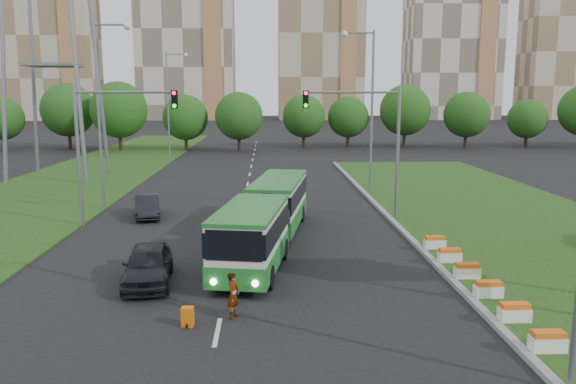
{
  "coord_description": "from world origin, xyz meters",
  "views": [
    {
      "loc": [
        -1.4,
        -22.92,
        7.47
      ],
      "look_at": [
        -0.32,
        5.04,
        2.6
      ],
      "focal_mm": 35.0,
      "sensor_mm": 36.0,
      "label": 1
    }
  ],
  "objects_px": {
    "car_left_near": "(148,265)",
    "shopping_trolley": "(188,317)",
    "car_left_far": "(147,206)",
    "pedestrian": "(233,296)",
    "traffic_mast_median": "(371,131)",
    "articulated_bus": "(266,216)",
    "traffic_mast_left": "(106,133)"
  },
  "relations": [
    {
      "from": "car_left_near",
      "to": "shopping_trolley",
      "type": "height_order",
      "value": "car_left_near"
    },
    {
      "from": "pedestrian",
      "to": "car_left_near",
      "type": "bearing_deg",
      "value": 63.64
    },
    {
      "from": "traffic_mast_median",
      "to": "car_left_far",
      "type": "xyz_separation_m",
      "value": [
        -13.54,
        1.3,
        -4.68
      ]
    },
    {
      "from": "car_left_near",
      "to": "car_left_far",
      "type": "bearing_deg",
      "value": 95.21
    },
    {
      "from": "articulated_bus",
      "to": "car_left_far",
      "type": "distance_m",
      "value": 10.19
    },
    {
      "from": "traffic_mast_median",
      "to": "articulated_bus",
      "type": "bearing_deg",
      "value": -137.32
    },
    {
      "from": "traffic_mast_median",
      "to": "traffic_mast_left",
      "type": "xyz_separation_m",
      "value": [
        -15.16,
        -1.0,
        0.0
      ]
    },
    {
      "from": "traffic_mast_left",
      "to": "shopping_trolley",
      "type": "relative_size",
      "value": 12.42
    },
    {
      "from": "traffic_mast_left",
      "to": "pedestrian",
      "type": "bearing_deg",
      "value": -60.5
    },
    {
      "from": "pedestrian",
      "to": "shopping_trolley",
      "type": "xyz_separation_m",
      "value": [
        -1.47,
        -0.63,
        -0.47
      ]
    },
    {
      "from": "car_left_near",
      "to": "shopping_trolley",
      "type": "bearing_deg",
      "value": -70.17
    },
    {
      "from": "traffic_mast_left",
      "to": "articulated_bus",
      "type": "bearing_deg",
      "value": -28.03
    },
    {
      "from": "traffic_mast_median",
      "to": "car_left_far",
      "type": "height_order",
      "value": "traffic_mast_median"
    },
    {
      "from": "traffic_mast_left",
      "to": "car_left_far",
      "type": "xyz_separation_m",
      "value": [
        1.61,
        2.3,
        -4.68
      ]
    },
    {
      "from": "car_left_near",
      "to": "pedestrian",
      "type": "distance_m",
      "value": 5.18
    },
    {
      "from": "traffic_mast_left",
      "to": "articulated_bus",
      "type": "distance_m",
      "value": 10.81
    },
    {
      "from": "traffic_mast_median",
      "to": "car_left_far",
      "type": "distance_m",
      "value": 14.39
    },
    {
      "from": "traffic_mast_left",
      "to": "pedestrian",
      "type": "height_order",
      "value": "traffic_mast_left"
    },
    {
      "from": "car_left_near",
      "to": "car_left_far",
      "type": "relative_size",
      "value": 1.11
    },
    {
      "from": "pedestrian",
      "to": "shopping_trolley",
      "type": "height_order",
      "value": "pedestrian"
    },
    {
      "from": "car_left_far",
      "to": "pedestrian",
      "type": "bearing_deg",
      "value": -81.41
    },
    {
      "from": "articulated_bus",
      "to": "shopping_trolley",
      "type": "distance_m",
      "value": 10.13
    },
    {
      "from": "car_left_far",
      "to": "pedestrian",
      "type": "xyz_separation_m",
      "value": [
        6.23,
        -16.15,
        0.12
      ]
    },
    {
      "from": "articulated_bus",
      "to": "pedestrian",
      "type": "relative_size",
      "value": 9.57
    },
    {
      "from": "car_left_far",
      "to": "shopping_trolley",
      "type": "xyz_separation_m",
      "value": [
        4.76,
        -16.78,
        -0.35
      ]
    },
    {
      "from": "articulated_bus",
      "to": "car_left_far",
      "type": "relative_size",
      "value": 3.71
    },
    {
      "from": "car_left_far",
      "to": "car_left_near",
      "type": "bearing_deg",
      "value": -90.67
    },
    {
      "from": "car_left_far",
      "to": "shopping_trolley",
      "type": "relative_size",
      "value": 6.34
    },
    {
      "from": "car_left_near",
      "to": "shopping_trolley",
      "type": "xyz_separation_m",
      "value": [
        2.15,
        -4.33,
        -0.45
      ]
    },
    {
      "from": "pedestrian",
      "to": "traffic_mast_left",
      "type": "bearing_deg",
      "value": 48.8
    },
    {
      "from": "articulated_bus",
      "to": "car_left_far",
      "type": "height_order",
      "value": "articulated_bus"
    },
    {
      "from": "traffic_mast_median",
      "to": "pedestrian",
      "type": "distance_m",
      "value": 17.18
    }
  ]
}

